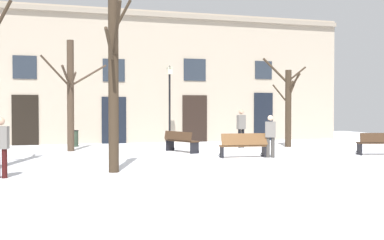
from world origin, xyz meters
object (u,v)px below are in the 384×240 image
Objects in this scene: streetlamp at (170,97)px; bench_facing_shops at (379,143)px; person_strolling at (241,126)px; tree_center at (114,77)px; person_near_bench at (270,134)px; tree_right_of_center at (71,94)px; person_by_shop_door at (1,145)px; tree_foreground at (288,104)px; bench_near_center_tree at (244,145)px; litter_bin at (75,138)px; bench_far_corner at (181,141)px.

streetlamp is 2.30× the size of bench_facing_shops.
person_strolling is at bearing -36.04° from bench_facing_shops.
person_near_bench is (6.05, 2.42, -1.86)m from tree_center.
tree_right_of_center is 2.97× the size of person_by_shop_door.
tree_foreground is 5.85m from bench_near_center_tree.
person_near_bench is at bearing -124.88° from tree_foreground.
tree_center is 9.89m from litter_bin.
litter_bin is at bearing -44.60° from bench_near_center_tree.
litter_bin is 0.44× the size of bench_near_center_tree.
bench_far_corner is 1.05× the size of bench_near_center_tree.
bench_far_corner is (-5.63, -1.25, -1.59)m from tree_foreground.
person_strolling is at bearing -38.25° from streetlamp.
bench_far_corner is at bearing -166.27° from person_strolling.
bench_near_center_tree is (-5.49, 0.57, 0.01)m from bench_facing_shops.
person_near_bench is (2.25, -6.77, -1.56)m from streetlamp.
tree_center reaches higher than person_near_bench.
tree_right_of_center is at bearing 177.32° from tree_foreground.
tree_center is 6.77m from person_near_bench.
streetlamp is 2.52× the size of person_near_bench.
streetlamp reaches higher than person_near_bench.
litter_bin is 13.61m from bench_facing_shops.
bench_near_center_tree is (6.10, -4.49, -1.99)m from tree_right_of_center.
person_strolling is (7.50, -2.69, 0.61)m from litter_bin.
litter_bin is at bearing 90.01° from person_by_shop_door.
bench_far_corner is at bearing -167.47° from tree_foreground.
tree_right_of_center is 7.87m from person_strolling.
tree_foreground is at bearing 36.51° from tree_center.
tree_right_of_center is at bearing 169.66° from person_near_bench.
bench_facing_shops reaches higher than litter_bin.
tree_right_of_center is 2.62× the size of bench_near_center_tree.
tree_right_of_center is at bearing -95.29° from litter_bin.
person_by_shop_door reaches higher than bench_near_center_tree.
tree_center reaches higher than bench_near_center_tree.
person_near_bench reaches higher than bench_near_center_tree.
person_strolling is at bearing -88.01° from bench_far_corner.
bench_facing_shops is at bearing -61.54° from person_strolling.
person_strolling reaches higher than person_near_bench.
tree_right_of_center is 0.91× the size of tree_center.
bench_facing_shops is 0.95× the size of bench_near_center_tree.
tree_right_of_center reaches higher than person_near_bench.
tree_center reaches higher than tree_foreground.
person_by_shop_door is (-11.97, -6.96, -1.18)m from tree_foreground.
litter_bin is at bearing 84.71° from tree_right_of_center.
tree_foreground is at bearing -15.69° from person_strolling.
tree_center is at bearing -85.25° from litter_bin.
tree_foreground is 2.26× the size of bench_far_corner.
bench_near_center_tree is (1.27, -6.54, -1.95)m from streetlamp.
tree_right_of_center reaches higher than bench_far_corner.
streetlamp is 6.94m from bench_near_center_tree.
streetlamp is 2.10× the size of bench_far_corner.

